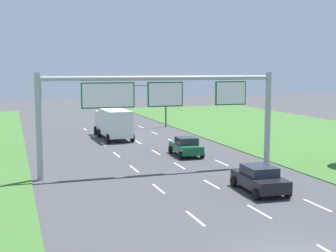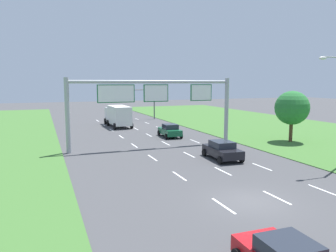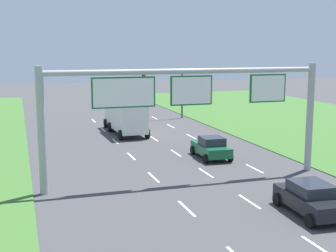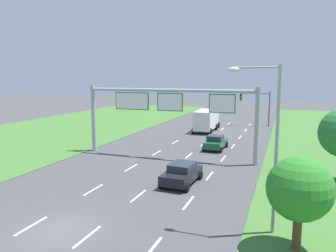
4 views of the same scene
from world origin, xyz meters
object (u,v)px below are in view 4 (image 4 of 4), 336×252
Objects in this scene: traffic_light_mast at (257,102)px; street_lamp at (269,135)px; car_mid_lane at (216,142)px; roadside_tree_near at (300,189)px; car_lead_silver at (182,173)px; box_truck at (207,119)px; sign_gantry at (168,108)px.

street_lamp is (3.72, -37.49, 1.21)m from traffic_light_mast.
roadside_tree_near is at bearing -66.04° from car_mid_lane.
traffic_light_mast is at bearing 88.56° from car_lead_silver.
traffic_light_mast reaches higher than box_truck.
box_truck is (-3.77, 24.04, 0.89)m from car_lead_silver.
car_mid_lane is at bearing 111.82° from roadside_tree_near.
traffic_light_mast is (2.62, 19.31, 3.08)m from car_mid_lane.
car_mid_lane is 0.51× the size of box_truck.
car_lead_silver is at bearing -62.67° from sign_gantry.
car_mid_lane is 0.23× the size of sign_gantry.
street_lamp is at bearing 137.33° from roadside_tree_near.
roadside_tree_near is (1.48, -1.36, -2.14)m from street_lamp.
car_lead_silver is at bearing -94.73° from traffic_light_mast.
traffic_light_mast reaches higher than roadside_tree_near.
box_truck is 31.77m from street_lamp.
roadside_tree_near is at bearing -82.38° from traffic_light_mast.
street_lamp is at bearing -68.62° from car_mid_lane.
sign_gantry reaches higher than traffic_light_mast.
car_mid_lane is at bearing -97.73° from traffic_light_mast.
sign_gantry is at bearing 128.58° from roadside_tree_near.
street_lamp reaches higher than car_mid_lane.
box_truck is 10.13m from traffic_light_mast.
car_mid_lane is 0.91× the size of roadside_tree_near.
box_truck is 0.46× the size of sign_gantry.
street_lamp is at bearing -84.33° from traffic_light_mast.
box_truck is at bearing 109.87° from car_mid_lane.
box_truck is 0.93× the size of street_lamp.
sign_gantry is at bearing 127.52° from street_lamp.
sign_gantry is (0.04, -16.83, 3.25)m from box_truck.
box_truck is 33.39m from roadside_tree_near.
traffic_light_mast is 0.66× the size of street_lamp.
car_mid_lane is at bearing -73.81° from box_truck.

